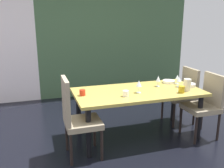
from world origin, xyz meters
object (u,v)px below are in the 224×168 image
object	(u,v)px
chair_left_near	(76,115)
wine_glass_front	(179,80)
chair_right_far	(183,92)
wine_glass_north	(139,84)
wine_glass_rear	(158,79)
serving_bowl_near_window	(169,82)
cup_corner	(181,89)
cup_south	(82,93)
serving_bowl_east	(189,85)
pitcher_left	(187,85)
cup_right	(126,93)
wine_glass_west	(177,77)
dining_table	(138,96)

from	to	relation	value
chair_left_near	wine_glass_front	distance (m)	1.67
chair_right_far	wine_glass_north	xyz separation A→B (m)	(-0.98, -0.38, 0.32)
wine_glass_rear	serving_bowl_near_window	size ratio (longest dim) A/B	0.84
cup_corner	cup_south	xyz separation A→B (m)	(-1.35, 0.29, -0.01)
wine_glass_north	cup_south	world-z (taller)	wine_glass_north
serving_bowl_east	pitcher_left	distance (m)	0.25
wine_glass_north	cup_right	bearing A→B (deg)	-156.50
chair_left_near	cup_corner	size ratio (longest dim) A/B	10.86
cup_right	wine_glass_rear	bearing A→B (deg)	26.23
wine_glass_west	wine_glass_north	bearing A→B (deg)	-161.76
dining_table	pitcher_left	distance (m)	0.72
pitcher_left	cup_right	bearing A→B (deg)	178.37
chair_left_near	serving_bowl_near_window	world-z (taller)	chair_left_near
serving_bowl_near_window	chair_left_near	bearing A→B (deg)	-161.29
wine_glass_rear	wine_glass_west	bearing A→B (deg)	5.88
wine_glass_north	chair_right_far	bearing A→B (deg)	21.28
dining_table	cup_south	bearing A→B (deg)	178.87
wine_glass_west	cup_right	world-z (taller)	wine_glass_west
wine_glass_west	serving_bowl_east	size ratio (longest dim) A/B	0.80
chair_right_far	pitcher_left	distance (m)	0.65
wine_glass_west	cup_corner	distance (m)	0.49
dining_table	wine_glass_north	bearing A→B (deg)	-110.38
wine_glass_rear	cup_corner	world-z (taller)	wine_glass_rear
cup_right	pitcher_left	distance (m)	0.93
wine_glass_front	wine_glass_west	bearing A→B (deg)	66.08
dining_table	cup_right	world-z (taller)	cup_right
dining_table	wine_glass_rear	bearing A→B (deg)	18.07
wine_glass_west	wine_glass_north	distance (m)	0.81
wine_glass_west	serving_bowl_east	xyz separation A→B (m)	(0.09, -0.20, -0.08)
wine_glass_north	cup_south	size ratio (longest dim) A/B	2.12
pitcher_left	wine_glass_front	bearing A→B (deg)	88.20
serving_bowl_east	cup_south	size ratio (longest dim) A/B	2.24
wine_glass_front	pitcher_left	world-z (taller)	pitcher_left
chair_left_near	chair_right_far	xyz separation A→B (m)	(1.91, 0.58, -0.04)
chair_right_far	wine_glass_north	world-z (taller)	chair_right_far
wine_glass_west	chair_left_near	bearing A→B (deg)	-165.15
cup_corner	pitcher_left	distance (m)	0.14
wine_glass_front	wine_glass_north	xyz separation A→B (m)	(-0.70, -0.10, 0.02)
chair_right_far	cup_right	xyz separation A→B (m)	(-1.22, -0.48, 0.23)
serving_bowl_east	cup_south	world-z (taller)	cup_south
wine_glass_front	serving_bowl_east	distance (m)	0.19
dining_table	pitcher_left	size ratio (longest dim) A/B	10.31
chair_left_near	cup_south	xyz separation A→B (m)	(0.15, 0.31, 0.19)
wine_glass_west	cup_south	size ratio (longest dim) A/B	1.79
pitcher_left	chair_left_near	bearing A→B (deg)	-177.60
wine_glass_rear	wine_glass_north	size ratio (longest dim) A/B	0.95
wine_glass_west	cup_right	bearing A→B (deg)	-160.51
wine_glass_front	serving_bowl_near_window	bearing A→B (deg)	95.84
chair_right_far	pitcher_left	world-z (taller)	chair_right_far
dining_table	wine_glass_west	world-z (taller)	wine_glass_west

